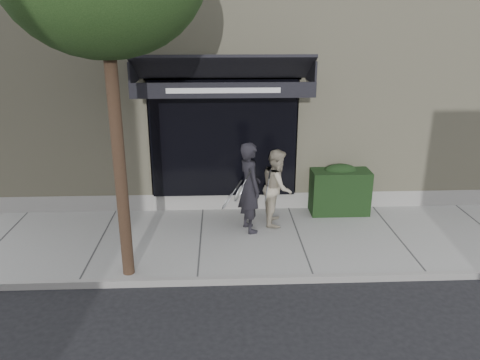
{
  "coord_description": "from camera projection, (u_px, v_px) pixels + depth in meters",
  "views": [
    {
      "loc": [
        -1.58,
        -8.55,
        4.32
      ],
      "look_at": [
        -1.18,
        0.6,
        1.14
      ],
      "focal_mm": 35.0,
      "sensor_mm": 36.0,
      "label": 1
    }
  ],
  "objects": [
    {
      "name": "pedestrian_back",
      "position": [
        277.0,
        187.0,
        9.9
      ],
      "size": [
        0.71,
        0.87,
        1.64
      ],
      "color": "#AFA48C",
      "rests_on": "sidewalk"
    },
    {
      "name": "sidewalk",
      "position": [
        299.0,
        239.0,
        9.53
      ],
      "size": [
        20.0,
        3.0,
        0.12
      ],
      "primitive_type": "cube",
      "color": "gray",
      "rests_on": "ground"
    },
    {
      "name": "curb",
      "position": [
        313.0,
        278.0,
        8.07
      ],
      "size": [
        20.0,
        0.1,
        0.14
      ],
      "primitive_type": "cube",
      "color": "gray",
      "rests_on": "ground"
    },
    {
      "name": "building_facade",
      "position": [
        274.0,
        77.0,
        13.33
      ],
      "size": [
        14.3,
        8.04,
        5.64
      ],
      "color": "#B4AC89",
      "rests_on": "ground"
    },
    {
      "name": "hedge",
      "position": [
        339.0,
        189.0,
        10.56
      ],
      "size": [
        1.3,
        0.7,
        1.14
      ],
      "color": "black",
      "rests_on": "sidewalk"
    },
    {
      "name": "ground",
      "position": [
        299.0,
        242.0,
        9.55
      ],
      "size": [
        80.0,
        80.0,
        0.0
      ],
      "primitive_type": "plane",
      "color": "black",
      "rests_on": "ground"
    },
    {
      "name": "pedestrian_front",
      "position": [
        250.0,
        188.0,
        9.5
      ],
      "size": [
        0.89,
        0.97,
        1.89
      ],
      "color": "black",
      "rests_on": "sidewalk"
    }
  ]
}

